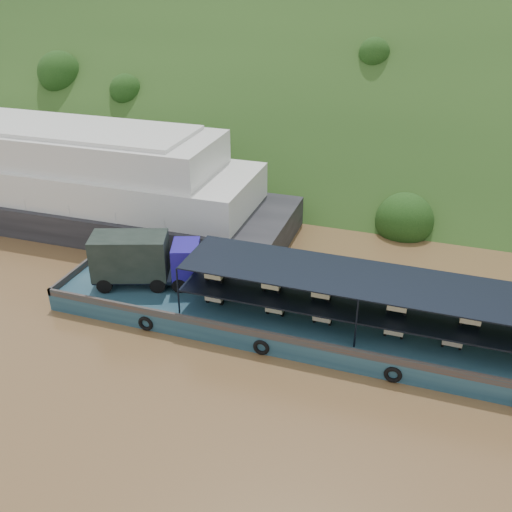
% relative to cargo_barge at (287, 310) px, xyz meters
% --- Properties ---
extents(ground, '(160.00, 160.00, 0.00)m').
position_rel_cargo_barge_xyz_m(ground, '(-1.19, 0.05, -1.25)').
color(ground, brown).
rests_on(ground, ground).
extents(hillside, '(140.00, 39.60, 39.60)m').
position_rel_cargo_barge_xyz_m(hillside, '(-1.19, 36.05, -1.25)').
color(hillside, '#1E3A15').
rests_on(hillside, ground).
extents(cargo_barge, '(35.00, 7.18, 4.98)m').
position_rel_cargo_barge_xyz_m(cargo_barge, '(0.00, 0.00, 0.00)').
color(cargo_barge, '#122E40').
rests_on(cargo_barge, ground).
extents(passenger_ferry, '(43.89, 11.51, 8.86)m').
position_rel_cargo_barge_xyz_m(passenger_ferry, '(-24.97, 10.58, 2.59)').
color(passenger_ferry, black).
rests_on(passenger_ferry, ground).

